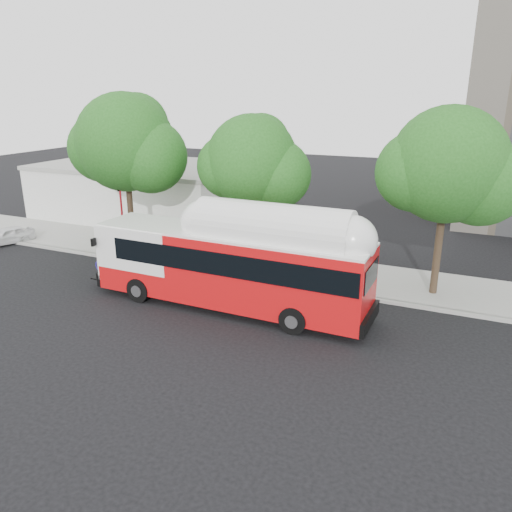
% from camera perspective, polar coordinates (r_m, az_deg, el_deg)
% --- Properties ---
extents(ground, '(120.00, 120.00, 0.00)m').
position_cam_1_polar(ground, '(23.56, -4.25, -6.04)').
color(ground, black).
rests_on(ground, ground).
extents(sidewalk, '(60.00, 5.00, 0.15)m').
position_cam_1_polar(sidewalk, '(29.01, 1.76, -1.08)').
color(sidewalk, gray).
rests_on(sidewalk, ground).
extents(curb_strip, '(60.00, 0.30, 0.15)m').
position_cam_1_polar(curb_strip, '(26.76, -0.35, -2.76)').
color(curb_strip, gray).
rests_on(curb_strip, ground).
extents(red_curb_segment, '(10.00, 0.32, 0.16)m').
position_cam_1_polar(red_curb_segment, '(28.04, -5.95, -1.85)').
color(red_curb_segment, maroon).
rests_on(red_curb_segment, ground).
extents(street_tree_left, '(6.67, 5.80, 9.74)m').
position_cam_1_polar(street_tree_left, '(30.97, -13.93, 12.05)').
color(street_tree_left, '#2D2116').
rests_on(street_tree_left, ground).
extents(street_tree_mid, '(5.75, 5.00, 8.62)m').
position_cam_1_polar(street_tree_mid, '(27.46, 0.35, 10.37)').
color(street_tree_mid, '#2D2116').
rests_on(street_tree_mid, ground).
extents(street_tree_right, '(6.21, 5.40, 9.18)m').
position_cam_1_polar(street_tree_right, '(24.99, 22.05, 9.08)').
color(street_tree_right, '#2D2116').
rests_on(street_tree_right, ground).
extents(low_commercial_bldg, '(16.20, 10.20, 4.25)m').
position_cam_1_polar(low_commercial_bldg, '(41.54, -12.46, 7.39)').
color(low_commercial_bldg, silver).
rests_on(low_commercial_bldg, ground).
extents(transit_bus, '(14.14, 3.25, 4.16)m').
position_cam_1_polar(transit_bus, '(23.00, -2.90, -1.40)').
color(transit_bus, red).
rests_on(transit_bus, ground).
extents(parked_car, '(3.63, 2.55, 1.15)m').
position_cam_1_polar(parked_car, '(37.13, -26.51, 2.11)').
color(parked_car, silver).
rests_on(parked_car, ground).
extents(signal_pole, '(0.12, 0.42, 4.39)m').
position_cam_1_polar(signal_pole, '(31.05, -15.00, 3.80)').
color(signal_pole, '#B0121C').
rests_on(signal_pole, ground).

